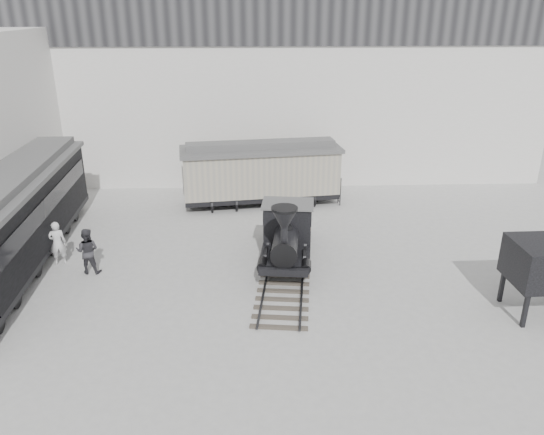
{
  "coord_description": "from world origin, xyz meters",
  "views": [
    {
      "loc": [
        -0.29,
        -16.22,
        10.01
      ],
      "look_at": [
        0.48,
        3.82,
        2.0
      ],
      "focal_mm": 35.0,
      "sensor_mm": 36.0,
      "label": 1
    }
  ],
  "objects_px": {
    "locomotive": "(287,237)",
    "boxcar": "(261,172)",
    "passenger_coach": "(15,216)",
    "visitor_b": "(87,251)",
    "visitor_a": "(57,243)"
  },
  "relations": [
    {
      "from": "passenger_coach",
      "to": "visitor_a",
      "type": "relative_size",
      "value": 7.3
    },
    {
      "from": "locomotive",
      "to": "visitor_b",
      "type": "xyz_separation_m",
      "value": [
        -8.01,
        -0.59,
        -0.22
      ]
    },
    {
      "from": "locomotive",
      "to": "visitor_a",
      "type": "bearing_deg",
      "value": -174.71
    },
    {
      "from": "boxcar",
      "to": "visitor_a",
      "type": "distance_m",
      "value": 11.03
    },
    {
      "from": "locomotive",
      "to": "visitor_b",
      "type": "height_order",
      "value": "locomotive"
    },
    {
      "from": "passenger_coach",
      "to": "boxcar",
      "type": "bearing_deg",
      "value": 30.03
    },
    {
      "from": "boxcar",
      "to": "visitor_a",
      "type": "height_order",
      "value": "boxcar"
    },
    {
      "from": "locomotive",
      "to": "boxcar",
      "type": "bearing_deg",
      "value": 104.27
    },
    {
      "from": "passenger_coach",
      "to": "visitor_a",
      "type": "bearing_deg",
      "value": -14.26
    },
    {
      "from": "passenger_coach",
      "to": "visitor_b",
      "type": "relative_size",
      "value": 7.23
    },
    {
      "from": "visitor_a",
      "to": "visitor_b",
      "type": "distance_m",
      "value": 1.69
    },
    {
      "from": "locomotive",
      "to": "visitor_a",
      "type": "height_order",
      "value": "locomotive"
    },
    {
      "from": "visitor_b",
      "to": "passenger_coach",
      "type": "bearing_deg",
      "value": -17.69
    },
    {
      "from": "boxcar",
      "to": "visitor_b",
      "type": "height_order",
      "value": "boxcar"
    },
    {
      "from": "locomotive",
      "to": "boxcar",
      "type": "height_order",
      "value": "boxcar"
    }
  ]
}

